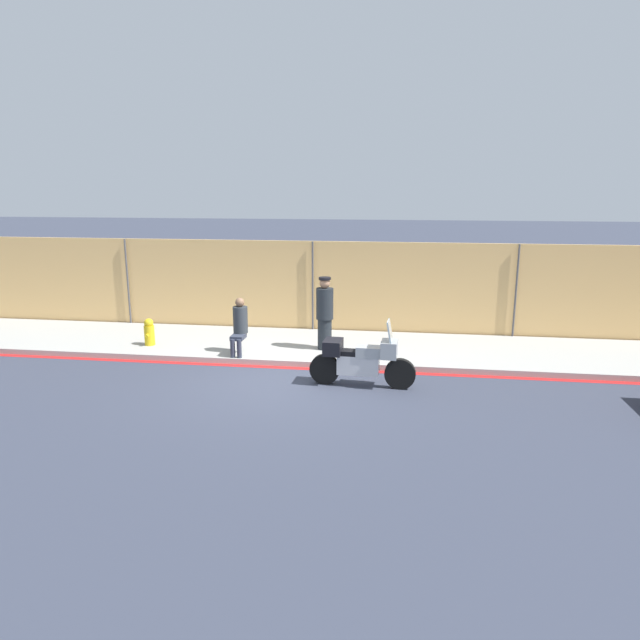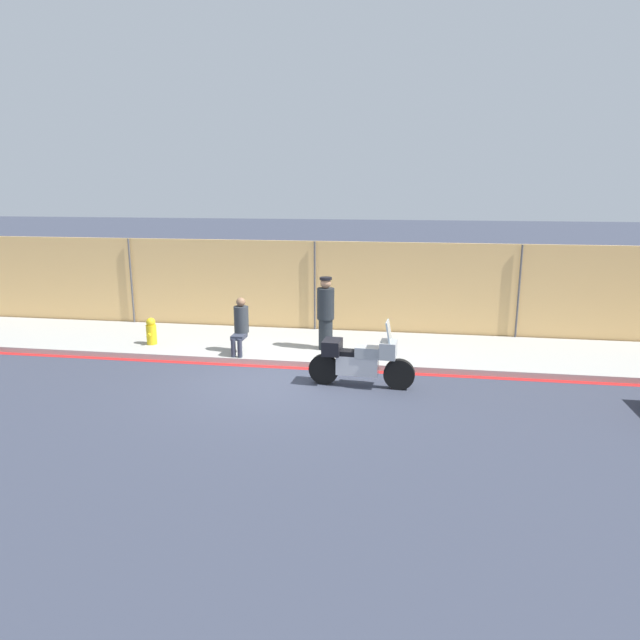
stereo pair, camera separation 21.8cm
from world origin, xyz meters
name	(u,v)px [view 2 (the right image)]	position (x,y,z in m)	size (l,w,h in m)	color
ground_plane	(283,381)	(0.00, 0.00, 0.00)	(120.00, 120.00, 0.00)	#333847
sidewalk	(305,346)	(0.00, 2.53, 0.07)	(39.96, 3.04, 0.13)	#9E9E99
curb_paint_stripe	(292,368)	(0.00, 0.93, 0.00)	(39.96, 0.18, 0.01)	red
storefront_fence	(315,288)	(0.00, 4.14, 1.29)	(37.96, 0.17, 2.57)	#E5B26B
motorcycle	(360,360)	(1.63, -0.04, 0.57)	(2.19, 0.58, 1.41)	black
officer_standing	(326,313)	(0.59, 2.14, 1.04)	(0.42, 0.42, 1.77)	#1E2328
person_seated_on_curb	(241,323)	(-1.35, 1.49, 0.88)	(0.35, 0.67, 1.33)	#2D3342
fire_hydrant	(151,331)	(-3.80, 1.87, 0.47)	(0.25, 0.32, 0.68)	gold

